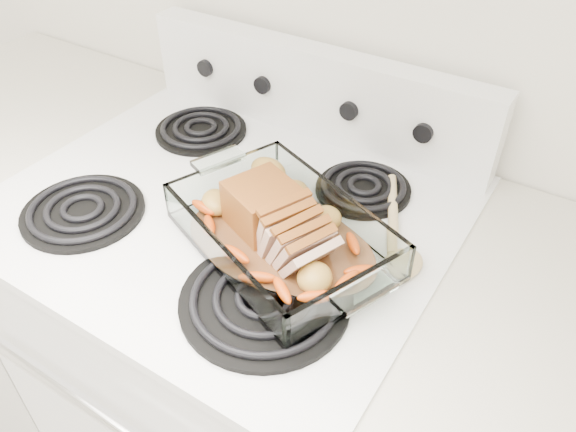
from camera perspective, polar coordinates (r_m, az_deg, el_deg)
The scene contains 6 objects.
electric_range at distance 1.33m, azimuth -4.76°, elevation -14.05°, with size 0.78×0.70×1.12m.
counter_left at distance 1.71m, azimuth -23.07°, elevation -3.61°, with size 0.58×0.68×0.93m.
baking_dish at distance 0.88m, azimuth -0.70°, elevation -2.17°, with size 0.35×0.23×0.07m.
pork_roast at distance 0.87m, azimuth -1.81°, elevation -0.34°, with size 0.20×0.10×0.08m.
roast_vegetables at distance 0.90m, azimuth 0.26°, elevation -0.51°, with size 0.33×0.18×0.04m.
wooden_spoon at distance 0.92m, azimuth 11.19°, elevation -2.41°, with size 0.14×0.24×0.02m.
Camera 1 is at (0.51, 1.05, 1.55)m, focal length 35.00 mm.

